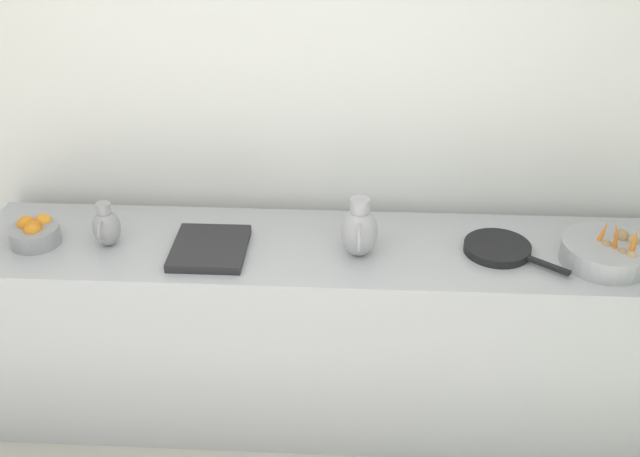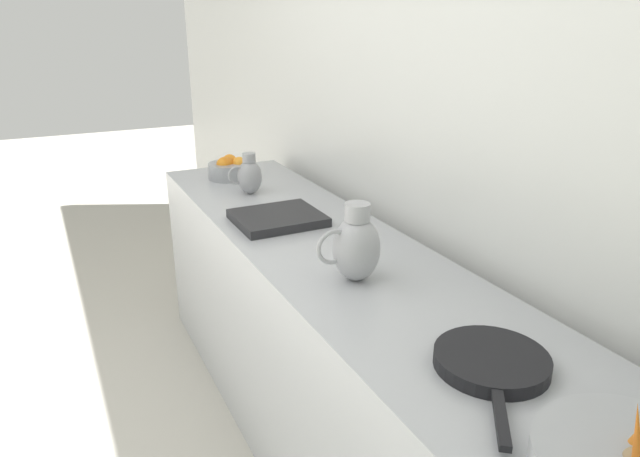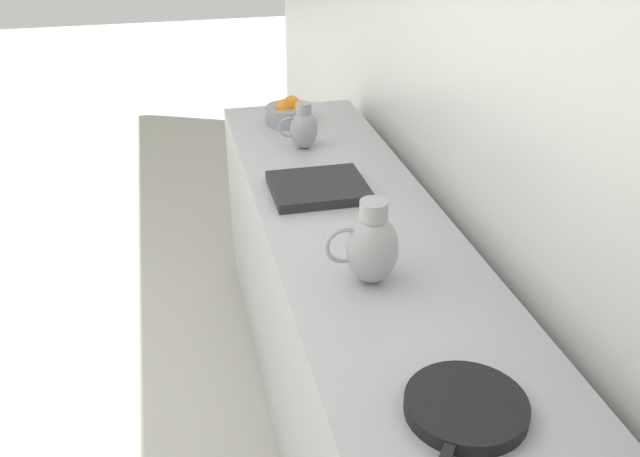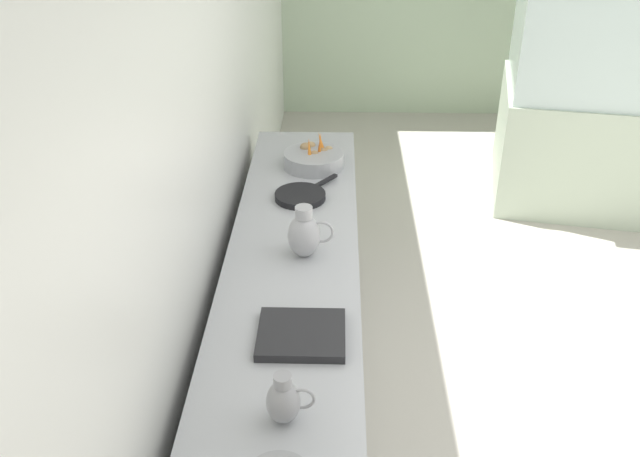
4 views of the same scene
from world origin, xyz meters
name	(u,v)px [view 4 (image 4 of 4)]	position (x,y,z in m)	size (l,w,h in m)	color
ground_plane	(604,445)	(0.00, 0.00, 0.00)	(15.23, 15.23, 0.00)	#B7B2A5
tile_wall_left	(208,95)	(-1.95, 0.75, 1.50)	(0.10, 8.30, 3.00)	white
prep_counter	(293,336)	(-1.53, 0.25, 0.44)	(0.62, 3.14, 0.89)	#ADAFB5
vegetable_colander	(314,159)	(-1.46, 1.28, 0.93)	(0.35, 0.35, 0.22)	#9EA0A5
metal_pitcher_tall	(305,234)	(-1.47, 0.29, 1.00)	(0.21, 0.15, 0.25)	#A3A3A8
metal_pitcher_short	(284,400)	(-1.49, -0.75, 0.97)	(0.16, 0.11, 0.19)	#939399
counter_sink_basin	(301,334)	(-1.46, -0.32, 0.90)	(0.34, 0.30, 0.04)	#232326
skillet_on_counter	(301,196)	(-1.52, 0.87, 0.90)	(0.34, 0.39, 0.03)	black
glass_block_booth	(596,62)	(0.63, 2.78, 1.09)	(1.54, 1.52, 2.22)	#B7C6AD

